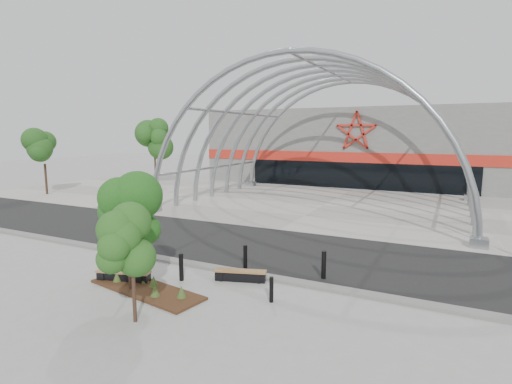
{
  "coord_description": "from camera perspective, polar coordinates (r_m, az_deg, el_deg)",
  "views": [
    {
      "loc": [
        8.65,
        -13.44,
        5.49
      ],
      "look_at": [
        0.0,
        4.0,
        2.6
      ],
      "focal_mm": 28.0,
      "sensor_mm": 36.0,
      "label": 1
    }
  ],
  "objects": [
    {
      "name": "bg_tree_2",
      "position": [
        40.23,
        -28.04,
        5.14
      ],
      "size": [
        2.55,
        2.55,
        5.38
      ],
      "color": "black",
      "rests_on": "ground"
    },
    {
      "name": "road",
      "position": [
        19.8,
        -0.65,
        -7.63
      ],
      "size": [
        140.0,
        7.0,
        0.02
      ],
      "primitive_type": "cube",
      "color": "black",
      "rests_on": "ground"
    },
    {
      "name": "street_tree_0",
      "position": [
        14.32,
        -17.93,
        -2.96
      ],
      "size": [
        1.68,
        1.68,
        3.84
      ],
      "color": "black",
      "rests_on": "ground"
    },
    {
      "name": "kerb",
      "position": [
        16.68,
        -6.61,
        -10.61
      ],
      "size": [
        60.0,
        0.5,
        0.12
      ],
      "primitive_type": "cube",
      "color": "slate",
      "rests_on": "ground"
    },
    {
      "name": "bollard_2",
      "position": [
        16.4,
        -1.54,
        -9.28
      ],
      "size": [
        0.16,
        0.16,
        1.0
      ],
      "primitive_type": "cylinder",
      "color": "black",
      "rests_on": "ground"
    },
    {
      "name": "bench_1",
      "position": [
        15.27,
        -2.23,
        -11.85
      ],
      "size": [
        1.98,
        0.99,
        0.41
      ],
      "color": "black",
      "rests_on": "ground"
    },
    {
      "name": "bollard_1",
      "position": [
        15.44,
        -10.64,
        -10.49
      ],
      "size": [
        0.17,
        0.17,
        1.04
      ],
      "primitive_type": "cylinder",
      "color": "black",
      "rests_on": "ground"
    },
    {
      "name": "bollard_3",
      "position": [
        13.4,
        2.21,
        -13.76
      ],
      "size": [
        0.14,
        0.14,
        0.85
      ],
      "primitive_type": "cylinder",
      "color": "black",
      "rests_on": "ground"
    },
    {
      "name": "vault_canopy",
      "position": [
        30.7,
        9.58,
        -1.94
      ],
      "size": [
        20.8,
        15.8,
        20.36
      ],
      "color": "#959A9E",
      "rests_on": "ground"
    },
    {
      "name": "arena_building",
      "position": [
        47.71,
        16.02,
        6.32
      ],
      "size": [
        34.0,
        15.24,
        8.0
      ],
      "color": "slate",
      "rests_on": "ground"
    },
    {
      "name": "bollard_0",
      "position": [
        19.63,
        -19.19,
        -6.78
      ],
      "size": [
        0.16,
        0.16,
        0.99
      ],
      "primitive_type": "cylinder",
      "color": "black",
      "rests_on": "ground"
    },
    {
      "name": "forecourt",
      "position": [
        30.7,
        9.58,
        -1.94
      ],
      "size": [
        60.0,
        17.0,
        0.04
      ],
      "primitive_type": "cube",
      "color": "#9D988E",
      "rests_on": "ground"
    },
    {
      "name": "bollard_4",
      "position": [
        15.54,
        9.65,
        -10.25
      ],
      "size": [
        0.17,
        0.17,
        1.08
      ],
      "primitive_type": "cylinder",
      "color": "black",
      "rests_on": "ground"
    },
    {
      "name": "street_tree_1",
      "position": [
        12.01,
        -17.34,
        -6.96
      ],
      "size": [
        1.4,
        1.4,
        3.32
      ],
      "color": "black",
      "rests_on": "ground"
    },
    {
      "name": "bench_0",
      "position": [
        15.9,
        -18.38,
        -11.4
      ],
      "size": [
        2.09,
        0.99,
        0.43
      ],
      "color": "black",
      "rests_on": "ground"
    },
    {
      "name": "planting_bed",
      "position": [
        14.96,
        -15.5,
        -12.93
      ],
      "size": [
        4.76,
        2.15,
        0.49
      ],
      "color": "black",
      "rests_on": "ground"
    },
    {
      "name": "bg_tree_0",
      "position": [
        44.04,
        -14.32,
        7.08
      ],
      "size": [
        3.0,
        3.0,
        6.45
      ],
      "color": "black",
      "rests_on": "ground"
    },
    {
      "name": "ground",
      "position": [
        16.9,
        -6.14,
        -10.56
      ],
      "size": [
        140.0,
        140.0,
        0.0
      ],
      "primitive_type": "plane",
      "color": "#989892",
      "rests_on": "ground"
    }
  ]
}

